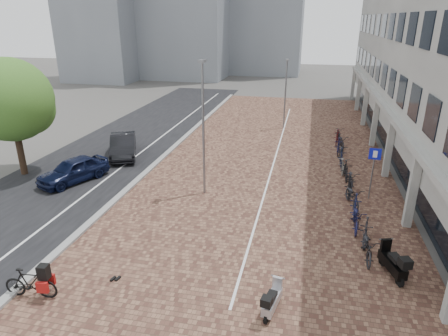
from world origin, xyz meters
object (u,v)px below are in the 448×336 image
car_dark (123,146)px  scooter_front (272,299)px  car_navy (73,170)px  parking_sign (373,165)px  scooter_mid (393,262)px  hero_bike (30,283)px

car_dark → scooter_front: size_ratio=3.06×
car_navy → parking_sign: bearing=28.6°
parking_sign → scooter_mid: bearing=-84.6°
car_dark → parking_sign: bearing=-36.6°
car_dark → scooter_mid: (15.32, -9.94, -0.15)m
parking_sign → hero_bike: bearing=-133.5°
car_dark → hero_bike: 14.20m
parking_sign → scooter_front: bearing=-107.8°
car_dark → parking_sign: (15.32, -3.43, 1.14)m
scooter_front → scooter_mid: bearing=46.8°
car_navy → parking_sign: (16.08, 1.20, 1.19)m
hero_bike → parking_sign: size_ratio=0.68×
car_navy → hero_bike: 10.07m
car_navy → car_dark: size_ratio=0.91×
car_dark → hero_bike: car_dark is taller
car_navy → scooter_mid: 16.94m
parking_sign → car_navy: bearing=-170.4°
hero_bike → parking_sign: parking_sign is taller
hero_bike → scooter_front: bearing=-88.8°
car_navy → car_dark: (0.76, 4.63, 0.05)m
scooter_front → parking_sign: bearing=78.5°
scooter_mid → scooter_front: bearing=-163.4°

